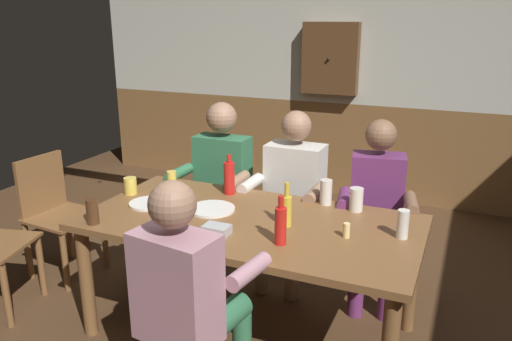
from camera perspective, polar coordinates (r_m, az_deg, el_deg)
name	(u,v)px	position (r m, az deg, el deg)	size (l,w,h in m)	color
back_wall_upper	(362,19)	(5.27, 11.85, 16.31)	(5.97, 0.12, 1.66)	beige
back_wall_wainscot	(355,150)	(5.44, 11.01, 2.28)	(5.97, 0.12, 0.98)	brown
dining_table	(250,234)	(2.95, -0.69, -7.16)	(1.91, 0.97, 0.73)	brown
person_0	(218,179)	(3.76, -4.28, -0.98)	(0.55, 0.53, 1.25)	#33724C
person_1	(292,190)	(3.55, 4.04, -2.22)	(0.54, 0.52, 1.23)	silver
person_2	(376,205)	(3.41, 13.34, -3.82)	(0.53, 0.56, 1.22)	#6B2D66
person_3	(189,290)	(2.38, -7.58, -13.20)	(0.55, 0.56, 1.20)	#B78493
chair_empty_near_left	(56,211)	(4.00, -21.59, -4.30)	(0.48, 0.48, 0.88)	brown
table_candle	(347,230)	(2.71, 10.13, -6.64)	(0.04, 0.04, 0.08)	#F9E08C
condiment_caddy	(217,230)	(2.72, -4.44, -6.65)	(0.14, 0.10, 0.05)	#B2B7BC
plate_0	(149,203)	(3.20, -11.91, -3.63)	(0.24, 0.24, 0.01)	white
plate_1	(212,209)	(3.05, -4.97, -4.32)	(0.28, 0.28, 0.01)	white
bottle_0	(281,224)	(2.58, 2.78, -6.06)	(0.06, 0.06, 0.26)	red
bottle_1	(287,209)	(2.80, 3.45, -4.38)	(0.06, 0.06, 0.25)	gold
bottle_2	(229,178)	(3.29, -3.03, -0.80)	(0.07, 0.07, 0.26)	red
pint_glass_0	(326,192)	(3.14, 7.86, -2.42)	(0.07, 0.07, 0.16)	white
pint_glass_1	(356,199)	(3.07, 11.19, -3.21)	(0.08, 0.08, 0.14)	white
pint_glass_2	(172,179)	(3.48, -9.45, -0.95)	(0.07, 0.07, 0.11)	#E5C64C
pint_glass_3	(130,186)	(3.40, -13.92, -1.68)	(0.08, 0.08, 0.11)	#E5C64C
pint_glass_4	(92,211)	(2.97, -17.89, -4.40)	(0.07, 0.07, 0.14)	#4C2D19
pint_glass_5	(403,224)	(2.76, 16.16, -5.81)	(0.06, 0.06, 0.15)	white
wall_dart_cabinet	(330,58)	(5.22, 8.34, 12.35)	(0.56, 0.15, 0.70)	brown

